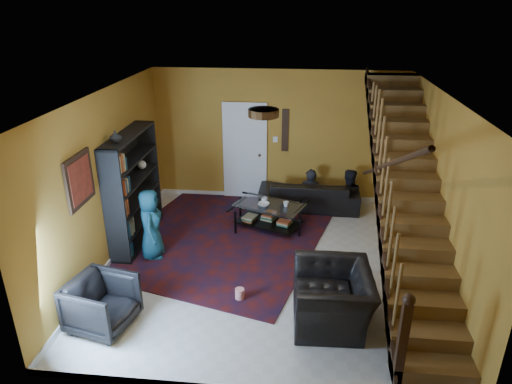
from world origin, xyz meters
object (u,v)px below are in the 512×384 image
Objects in this scene: sofa at (309,194)px; armchair_right at (332,297)px; armchair_left at (102,304)px; coffee_table at (269,214)px; bookshelf at (134,191)px.

armchair_right reaches higher than sofa.
armchair_left reaches higher than sofa.
sofa is 3.68m from armchair_right.
armchair_left is at bearing -122.57° from coffee_table.
coffee_table is (2.34, 0.71, -0.69)m from bookshelf.
bookshelf is at bearing 29.67° from sofa.
coffee_table is at bearing -160.50° from armchair_right.
armchair_left is 3.08m from armchair_right.
sofa is 1.44× the size of coffee_table.
bookshelf is 1.39× the size of coffee_table.
armchair_right reaches higher than armchair_left.
coffee_table is (-1.07, 2.67, -0.10)m from armchair_right.
armchair_right is at bearing -68.98° from armchair_left.
bookshelf is 2.54m from coffee_table.
armchair_left is (0.35, -2.40, -0.60)m from bookshelf.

